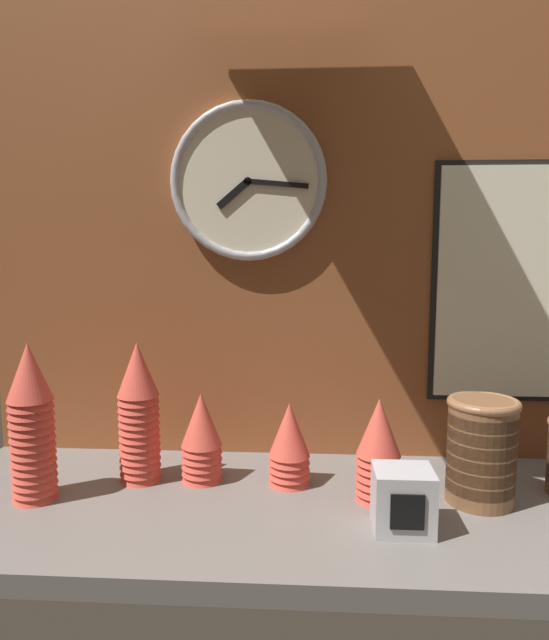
% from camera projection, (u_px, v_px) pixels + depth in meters
% --- Properties ---
extents(ground_plane, '(1.60, 0.56, 0.04)m').
position_uv_depth(ground_plane, '(335.00, 511.00, 1.10)').
color(ground_plane, slate).
extents(wall_tiled_back, '(1.60, 0.03, 1.05)m').
position_uv_depth(wall_tiled_back, '(333.00, 230.00, 1.30)').
color(wall_tiled_back, brown).
rests_on(wall_tiled_back, ground_plane).
extents(cup_stack_center_right, '(0.09, 0.09, 0.20)m').
position_uv_depth(cup_stack_center_right, '(378.00, 450.00, 1.09)').
color(cup_stack_center_right, '#DB4C3D').
rests_on(cup_stack_center_right, ground_plane).
extents(cup_stack_left, '(0.09, 0.09, 0.29)m').
position_uv_depth(cup_stack_left, '(139.00, 412.00, 1.18)').
color(cup_stack_left, '#DB4C3D').
rests_on(cup_stack_left, ground_plane).
extents(cup_stack_center, '(0.09, 0.09, 0.17)m').
position_uv_depth(cup_stack_center, '(289.00, 444.00, 1.17)').
color(cup_stack_center, '#DB4C3D').
rests_on(cup_stack_center, ground_plane).
extents(cup_stack_center_left, '(0.09, 0.09, 0.19)m').
position_uv_depth(cup_stack_center_left, '(202.00, 437.00, 1.19)').
color(cup_stack_center_left, '#DB4C3D').
rests_on(cup_stack_center_left, ground_plane).
extents(cup_stack_far_left, '(0.09, 0.09, 0.31)m').
position_uv_depth(cup_stack_far_left, '(32.00, 422.00, 1.09)').
color(cup_stack_far_left, '#DB4C3D').
rests_on(cup_stack_far_left, ground_plane).
extents(bowl_stack_right, '(0.14, 0.14, 0.20)m').
position_uv_depth(bowl_stack_right, '(482.00, 449.00, 1.09)').
color(bowl_stack_right, brown).
rests_on(bowl_stack_right, ground_plane).
extents(wall_clock, '(0.35, 0.03, 0.35)m').
position_uv_depth(wall_clock, '(248.00, 182.00, 1.26)').
color(wall_clock, beige).
extents(menu_board, '(0.41, 0.01, 0.54)m').
position_uv_depth(menu_board, '(524.00, 283.00, 1.26)').
color(menu_board, black).
extents(napkin_dispenser, '(0.10, 0.10, 0.11)m').
position_uv_depth(napkin_dispenser, '(403.00, 500.00, 0.99)').
color(napkin_dispenser, '#B7B7BC').
rests_on(napkin_dispenser, ground_plane).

